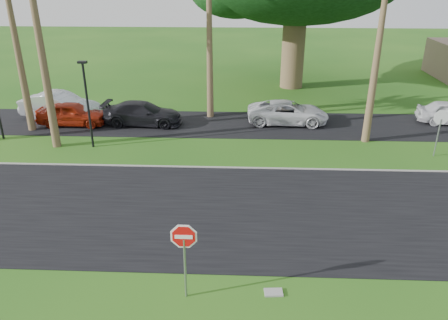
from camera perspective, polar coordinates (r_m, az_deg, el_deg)
ground at (r=16.05m, az=-5.41°, el=-10.12°), size 120.00×120.00×0.00m
road at (r=17.72m, az=-4.57°, el=-6.49°), size 120.00×8.00×0.02m
parking_strip at (r=27.25m, az=-2.00°, el=4.74°), size 120.00×5.00×0.02m
curb at (r=21.28m, az=-3.31°, el=-0.92°), size 120.00×0.12×0.06m
stop_sign_near at (r=12.53m, az=-5.22°, el=-11.14°), size 1.05×0.07×2.62m
stop_sign_far at (r=24.45m, az=26.41°, el=4.30°), size 1.05×0.07×2.62m
streetlight_right at (r=23.95m, az=-17.44°, el=7.56°), size 0.45×0.25×4.64m
car_silver at (r=29.88m, az=-20.64°, el=6.61°), size 5.32×2.78×1.67m
car_red at (r=28.40m, az=-19.20°, el=5.71°), size 4.23×1.74×1.43m
car_dark at (r=27.38m, az=-10.57°, el=5.96°), size 4.90×2.15×1.40m
car_minivan at (r=27.44m, az=8.34°, el=6.14°), size 5.03×2.44×1.38m
utility_slab at (r=13.73m, az=6.48°, el=-16.81°), size 0.57×0.39×0.06m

